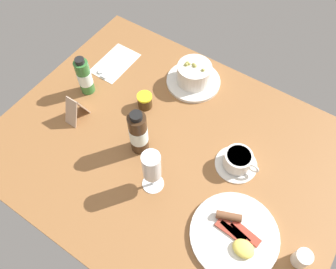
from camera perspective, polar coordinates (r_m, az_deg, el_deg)
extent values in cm
cube|color=brown|center=(109.21, 0.34, -2.84)|extent=(110.00, 84.00, 3.00)
cylinder|color=silver|center=(124.18, 4.30, 8.95)|extent=(19.50, 19.50, 1.20)
cylinder|color=silver|center=(121.11, 4.43, 10.25)|extent=(12.09, 12.09, 7.11)
cylinder|color=beige|center=(119.11, 4.51, 11.15)|extent=(10.40, 10.40, 1.60)
sphere|color=#979146|center=(118.69, 3.09, 11.68)|extent=(1.38, 1.38, 1.38)
sphere|color=#979146|center=(118.46, 4.54, 11.45)|extent=(1.37, 1.37, 1.37)
sphere|color=#979146|center=(117.38, 5.94, 10.74)|extent=(1.19, 1.19, 1.19)
sphere|color=#979146|center=(118.46, 4.36, 11.46)|extent=(1.01, 1.01, 1.01)
sphere|color=#979146|center=(119.03, 4.34, 11.75)|extent=(1.00, 1.00, 1.00)
sphere|color=#979146|center=(119.23, 3.30, 11.93)|extent=(1.37, 1.37, 1.37)
sphere|color=#979146|center=(118.96, 3.61, 11.77)|extent=(1.02, 1.02, 1.02)
cube|color=silver|center=(132.29, -8.92, 11.87)|extent=(11.45, 17.99, 0.30)
cube|color=silver|center=(131.89, -8.25, 12.07)|extent=(1.26, 14.01, 0.50)
cube|color=silver|center=(128.17, -10.43, 9.93)|extent=(2.22, 3.61, 0.40)
cube|color=silver|center=(133.32, -9.21, 12.51)|extent=(1.06, 13.00, 0.50)
ellipsoid|color=silver|center=(129.97, -11.17, 10.65)|extent=(2.40, 4.00, 0.60)
cylinder|color=silver|center=(106.87, 11.42, -4.92)|extent=(13.13, 13.13, 0.90)
cylinder|color=silver|center=(104.29, 11.70, -4.16)|extent=(8.55, 8.55, 5.06)
cylinder|color=#30220F|center=(102.54, 11.89, -3.62)|extent=(7.27, 7.27, 1.00)
torus|color=silver|center=(103.64, 14.24, -5.55)|extent=(3.62, 0.92, 3.60)
cylinder|color=silver|center=(99.10, 21.68, -18.87)|extent=(4.40, 4.40, 5.38)
cone|color=silver|center=(96.74, 20.92, -18.28)|extent=(2.44, 1.97, 2.28)
cylinder|color=white|center=(102.30, -2.54, -8.27)|extent=(6.56, 6.56, 0.40)
cylinder|color=white|center=(99.24, -2.61, -7.47)|extent=(0.80, 0.80, 6.33)
cylinder|color=white|center=(91.94, -2.81, -5.33)|extent=(5.30, 5.30, 9.94)
cylinder|color=beige|center=(93.27, -2.77, -5.74)|extent=(4.35, 4.35, 5.96)
cylinder|color=#3D2710|center=(115.98, -3.92, 5.56)|extent=(4.93, 4.93, 4.61)
cylinder|color=yellow|center=(113.86, -4.00, 6.40)|extent=(5.18, 5.18, 0.80)
cylinder|color=#337233|center=(120.29, -13.93, 9.42)|extent=(4.86, 4.86, 13.66)
cylinder|color=white|center=(120.48, -13.90, 9.33)|extent=(4.95, 4.95, 5.19)
cylinder|color=black|center=(114.93, -14.72, 11.94)|extent=(3.16, 3.16, 1.56)
cylinder|color=#382314|center=(101.78, -5.02, 0.19)|extent=(5.61, 5.61, 16.13)
cylinder|color=white|center=(102.05, -5.00, 0.09)|extent=(5.72, 5.72, 6.13)
cylinder|color=black|center=(94.45, -5.41, 3.10)|extent=(3.64, 3.64, 1.64)
cylinder|color=silver|center=(98.09, 11.14, -16.31)|extent=(24.58, 24.58, 1.40)
cube|color=#973828|center=(97.13, 10.53, -15.79)|extent=(9.13, 2.94, 0.60)
cube|color=#B03828|center=(97.80, 12.98, -15.91)|extent=(9.26, 3.76, 0.60)
cube|color=#A23828|center=(97.32, 11.25, -15.81)|extent=(9.30, 4.26, 0.60)
cylinder|color=brown|center=(97.41, 10.24, -13.44)|extent=(7.31, 4.70, 2.20)
ellipsoid|color=#F2D859|center=(95.78, 12.63, -18.31)|extent=(6.00, 4.80, 2.40)
cube|color=tan|center=(114.29, -16.04, 3.62)|extent=(4.60, 4.10, 9.79)
cube|color=tan|center=(115.53, -14.82, 4.88)|extent=(4.60, 4.10, 9.79)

